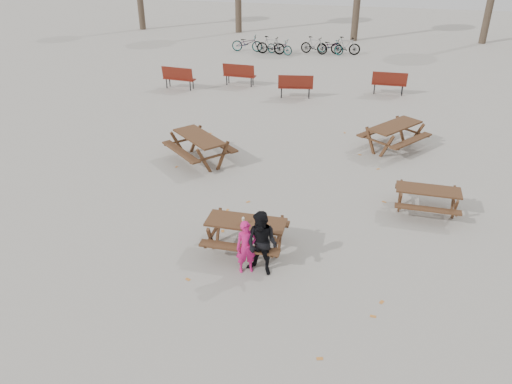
% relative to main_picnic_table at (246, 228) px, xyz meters
% --- Properties ---
extents(ground, '(80.00, 80.00, 0.00)m').
position_rel_main_picnic_table_xyz_m(ground, '(0.00, 0.00, -0.59)').
color(ground, gray).
rests_on(ground, ground).
extents(main_picnic_table, '(1.80, 1.45, 0.78)m').
position_rel_main_picnic_table_xyz_m(main_picnic_table, '(0.00, 0.00, 0.00)').
color(main_picnic_table, '#3D2116').
rests_on(main_picnic_table, ground).
extents(food_tray, '(0.18, 0.11, 0.03)m').
position_rel_main_picnic_table_xyz_m(food_tray, '(0.34, -0.14, 0.21)').
color(food_tray, white).
rests_on(food_tray, main_picnic_table).
extents(bread_roll, '(0.14, 0.06, 0.05)m').
position_rel_main_picnic_table_xyz_m(bread_roll, '(0.34, -0.14, 0.25)').
color(bread_roll, tan).
rests_on(bread_roll, food_tray).
extents(soda_bottle, '(0.07, 0.07, 0.17)m').
position_rel_main_picnic_table_xyz_m(soda_bottle, '(-0.03, -0.11, 0.26)').
color(soda_bottle, silver).
rests_on(soda_bottle, main_picnic_table).
extents(child, '(0.53, 0.46, 1.23)m').
position_rel_main_picnic_table_xyz_m(child, '(0.20, -0.77, 0.03)').
color(child, '#C81969').
rests_on(child, ground).
extents(adult, '(0.84, 0.73, 1.49)m').
position_rel_main_picnic_table_xyz_m(adult, '(0.54, -0.75, 0.16)').
color(adult, black).
rests_on(adult, ground).
extents(picnic_table_east, '(1.65, 1.34, 0.70)m').
position_rel_main_picnic_table_xyz_m(picnic_table_east, '(4.16, 2.72, -0.24)').
color(picnic_table_east, '#3D2116').
rests_on(picnic_table_east, ground).
extents(picnic_table_north, '(2.58, 2.54, 0.87)m').
position_rel_main_picnic_table_xyz_m(picnic_table_north, '(-2.63, 4.42, -0.15)').
color(picnic_table_north, '#3D2116').
rests_on(picnic_table_north, ground).
extents(picnic_table_far, '(2.46, 2.54, 0.85)m').
position_rel_main_picnic_table_xyz_m(picnic_table_far, '(3.36, 6.87, -0.16)').
color(picnic_table_far, '#3D2116').
rests_on(picnic_table_far, ground).
extents(park_bench_row, '(10.91, 2.03, 1.03)m').
position_rel_main_picnic_table_xyz_m(park_bench_row, '(-1.83, 12.41, -0.07)').
color(park_bench_row, maroon).
rests_on(park_bench_row, ground).
extents(bicycle_row, '(7.51, 1.89, 1.01)m').
position_rel_main_picnic_table_xyz_m(bicycle_row, '(-2.13, 19.98, -0.11)').
color(bicycle_row, black).
rests_on(bicycle_row, ground).
extents(fallen_leaves, '(11.00, 11.00, 0.01)m').
position_rel_main_picnic_table_xyz_m(fallen_leaves, '(0.50, 2.50, -0.58)').
color(fallen_leaves, '#C7772F').
rests_on(fallen_leaves, ground).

